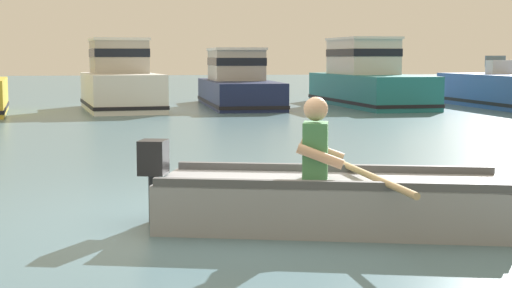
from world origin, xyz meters
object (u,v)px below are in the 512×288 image
object	(u,v)px
moored_boat_white	(120,83)
rowboat_with_person	(339,200)
moored_boat_teal	(367,80)
moored_boat_navy	(238,85)
moored_boat_blue	(505,92)

from	to	relation	value
moored_boat_white	rowboat_with_person	bearing A→B (deg)	-83.04
rowboat_with_person	moored_boat_white	world-z (taller)	moored_boat_white
moored_boat_teal	moored_boat_white	bearing A→B (deg)	-174.40
moored_boat_navy	moored_boat_blue	size ratio (longest dim) A/B	1.06
rowboat_with_person	moored_boat_blue	xyz separation A→B (m)	(9.76, 15.61, 0.24)
moored_boat_teal	moored_boat_navy	bearing A→B (deg)	173.78
moored_boat_teal	moored_boat_blue	bearing A→B (deg)	-21.47
moored_boat_blue	moored_boat_navy	bearing A→B (deg)	166.05
moored_boat_navy	moored_boat_blue	world-z (taller)	moored_boat_navy
moored_boat_navy	moored_boat_teal	distance (m)	4.15
moored_boat_white	moored_boat_blue	size ratio (longest dim) A/B	0.83
rowboat_with_person	moored_boat_navy	bearing A→B (deg)	84.61
moored_boat_white	moored_boat_navy	bearing A→B (deg)	18.31
moored_boat_white	moored_boat_navy	distance (m)	3.86
moored_boat_white	moored_boat_teal	size ratio (longest dim) A/B	0.73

